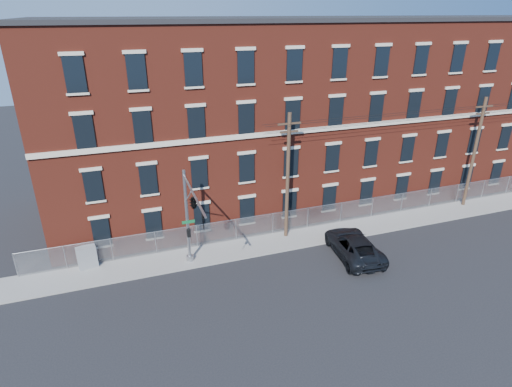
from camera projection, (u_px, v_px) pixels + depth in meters
The scene contains 10 objects.
ground at pixel (291, 280), 28.37m from camera, with size 140.00×140.00×0.00m, color black.
sidewalk at pixel (395, 221), 36.27m from camera, with size 65.00×3.00×0.12m, color gray.
mill_building at pixel (350, 107), 40.76m from camera, with size 55.30×14.32×16.30m.
chain_link_fence at pixel (387, 204), 37.00m from camera, with size 59.06×0.06×1.85m.
traffic_signal_mast at pixel (192, 208), 26.31m from camera, with size 0.90×6.75×7.00m.
utility_pole_near at pixel (288, 175), 31.68m from camera, with size 1.80×0.28×10.00m.
utility_pole_mid at pixel (475, 151), 37.07m from camera, with size 1.80×0.28×10.00m.
overhead_wires at pixel (484, 109), 35.56m from camera, with size 40.00×0.62×0.62m.
pickup_truck at pixel (354, 245), 30.92m from camera, with size 2.81×6.09×1.69m, color black.
utility_cabinet at pixel (87, 257), 29.31m from camera, with size 1.30×0.65×1.62m, color gray.
Camera 1 is at (-9.95, -21.57, 16.77)m, focal length 29.35 mm.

